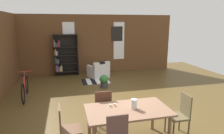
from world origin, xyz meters
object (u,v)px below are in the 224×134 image
at_px(bookshelf_tall, 64,56).
at_px(dining_table, 128,113).
at_px(bicycle_second, 25,88).
at_px(potted_plant_by_shelf, 104,81).
at_px(dining_chair_head_left, 67,127).
at_px(dining_chair_head_right, 181,114).
at_px(armchair_white, 99,71).
at_px(dining_chair_far_left, 103,108).
at_px(vase_on_table, 134,104).

bearing_deg(bookshelf_tall, dining_table, -78.49).
distance_m(bicycle_second, potted_plant_by_shelf, 2.78).
relative_size(bookshelf_tall, potted_plant_by_shelf, 3.77).
bearing_deg(dining_table, dining_chair_head_left, -179.85).
bearing_deg(dining_chair_head_right, dining_table, 179.94).
height_order(dining_table, bookshelf_tall, bookshelf_tall).
bearing_deg(potted_plant_by_shelf, dining_chair_head_left, -112.02).
height_order(dining_chair_head_left, armchair_white, dining_chair_head_left).
bearing_deg(dining_chair_far_left, potted_plant_by_shelf, 77.88).
bearing_deg(dining_chair_far_left, dining_chair_head_left, -139.86).
height_order(bookshelf_tall, potted_plant_by_shelf, bookshelf_tall).
height_order(vase_on_table, armchair_white, vase_on_table).
distance_m(dining_chair_head_left, potted_plant_by_shelf, 3.90).
relative_size(vase_on_table, dining_chair_head_left, 0.21).
bearing_deg(armchair_white, bicycle_second, -145.30).
height_order(dining_chair_far_left, dining_chair_head_right, same).
xyz_separation_m(dining_table, dining_chair_far_left, (-0.38, 0.70, -0.15)).
bearing_deg(vase_on_table, dining_chair_head_right, -0.07).
distance_m(bookshelf_tall, potted_plant_by_shelf, 2.77).
bearing_deg(dining_chair_head_left, dining_chair_head_right, 0.04).
relative_size(dining_chair_head_right, bicycle_second, 0.57).
bearing_deg(dining_table, bookshelf_tall, 101.51).
distance_m(dining_chair_head_left, bookshelf_tall, 5.89).
xyz_separation_m(vase_on_table, dining_chair_head_right, (1.09, -0.00, -0.34)).
bearing_deg(dining_chair_head_left, armchair_white, 73.57).
relative_size(dining_chair_head_right, bookshelf_tall, 0.49).
relative_size(dining_table, bookshelf_tall, 0.87).
height_order(dining_table, dining_chair_head_right, dining_chair_head_right).
bearing_deg(dining_chair_far_left, armchair_white, 81.24).
xyz_separation_m(dining_chair_head_left, armchair_white, (1.52, 5.16, -0.23)).
bearing_deg(dining_chair_head_right, bicycle_second, 139.30).
relative_size(dining_table, armchair_white, 1.64).
bearing_deg(bicycle_second, potted_plant_by_shelf, 8.21).
distance_m(bookshelf_tall, armchair_white, 1.79).
bearing_deg(bicycle_second, armchair_white, 34.70).
xyz_separation_m(dining_chair_head_right, armchair_white, (-0.91, 5.16, -0.23)).
bearing_deg(armchair_white, dining_chair_far_left, -98.76).
relative_size(dining_table, potted_plant_by_shelf, 3.28).
xyz_separation_m(bookshelf_tall, potted_plant_by_shelf, (1.44, -2.27, -0.68)).
relative_size(dining_chair_far_left, potted_plant_by_shelf, 1.85).
height_order(vase_on_table, dining_chair_head_left, same).
height_order(dining_chair_far_left, potted_plant_by_shelf, dining_chair_far_left).
bearing_deg(dining_chair_head_left, dining_table, 0.15).
height_order(dining_table, vase_on_table, vase_on_table).
height_order(dining_chair_far_left, bicycle_second, dining_chair_far_left).
bearing_deg(dining_chair_far_left, dining_table, -61.50).
bearing_deg(potted_plant_by_shelf, bookshelf_tall, 122.39).
relative_size(dining_table, dining_chair_far_left, 1.77).
bearing_deg(potted_plant_by_shelf, dining_chair_head_right, -74.90).
relative_size(armchair_white, potted_plant_by_shelf, 1.99).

